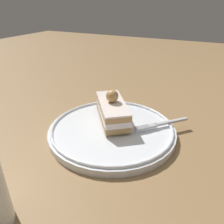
% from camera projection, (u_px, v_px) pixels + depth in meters
% --- Properties ---
extents(ground_plane, '(2.40, 2.40, 0.00)m').
position_uv_depth(ground_plane, '(117.00, 138.00, 0.42)').
color(ground_plane, olive).
extents(dessert_plate, '(0.25, 0.25, 0.02)m').
position_uv_depth(dessert_plate, '(112.00, 130.00, 0.43)').
color(dessert_plate, white).
rests_on(dessert_plate, ground_plane).
extents(cake_slice, '(0.13, 0.11, 0.06)m').
position_uv_depth(cake_slice, '(112.00, 110.00, 0.44)').
color(cake_slice, tan).
rests_on(cake_slice, dessert_plate).
extents(fork, '(0.09, 0.09, 0.00)m').
position_uv_depth(fork, '(160.00, 124.00, 0.43)').
color(fork, silver).
rests_on(fork, dessert_plate).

